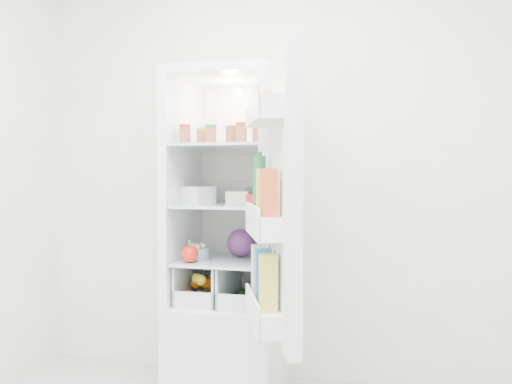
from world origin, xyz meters
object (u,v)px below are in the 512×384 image
(refrigerator, at_px, (231,272))
(mushroom_bowl, at_px, (198,253))
(fridge_door, at_px, (277,204))
(red_cabbage, at_px, (241,243))

(refrigerator, relative_size, mushroom_bowl, 13.34)
(refrigerator, xyz_separation_m, mushroom_bowl, (-0.17, -0.10, 0.11))
(mushroom_bowl, bearing_deg, fridge_door, -41.61)
(red_cabbage, xyz_separation_m, mushroom_bowl, (-0.21, -0.14, -0.05))
(red_cabbage, height_order, fridge_door, fridge_door)
(mushroom_bowl, xyz_separation_m, fridge_door, (0.58, -0.51, 0.31))
(red_cabbage, bearing_deg, fridge_door, -60.85)
(red_cabbage, xyz_separation_m, fridge_door, (0.37, -0.66, 0.26))
(mushroom_bowl, height_order, fridge_door, fridge_door)
(red_cabbage, bearing_deg, refrigerator, -139.32)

